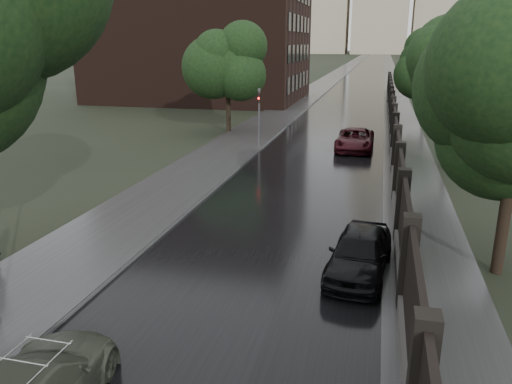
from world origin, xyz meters
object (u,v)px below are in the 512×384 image
(tree_left_far, at_px, (228,65))
(car_right_near, at_px, (360,253))
(tree_right_c, at_px, (429,65))
(car_right_far, at_px, (355,140))
(traffic_light, at_px, (259,112))
(tree_right_b, at_px, (456,80))

(tree_left_far, distance_m, car_right_near, 26.17)
(tree_right_c, bearing_deg, tree_left_far, -147.17)
(car_right_far, bearing_deg, car_right_near, -85.75)
(tree_right_c, relative_size, car_right_far, 1.36)
(car_right_near, bearing_deg, traffic_light, 118.48)
(tree_right_b, relative_size, car_right_far, 1.36)
(tree_right_c, height_order, car_right_near, tree_right_c)
(car_right_near, bearing_deg, car_right_far, 99.39)
(tree_left_far, relative_size, car_right_near, 1.72)
(tree_right_b, height_order, car_right_near, tree_right_b)
(car_right_near, distance_m, car_right_far, 18.88)
(tree_left_far, bearing_deg, traffic_light, -53.53)
(car_right_near, relative_size, car_right_far, 0.83)
(tree_right_b, xyz_separation_m, car_right_near, (-4.21, -15.18, -4.22))
(tree_right_b, distance_m, traffic_light, 12.44)
(traffic_light, bearing_deg, tree_left_far, 126.47)
(tree_right_c, distance_m, car_right_near, 33.71)
(tree_right_b, distance_m, car_right_near, 16.31)
(tree_left_far, height_order, tree_right_c, tree_left_far)
(tree_left_far, distance_m, tree_right_c, 18.45)
(tree_right_b, xyz_separation_m, tree_right_c, (0.00, 18.00, 0.00))
(traffic_light, relative_size, car_right_near, 0.93)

